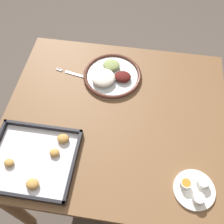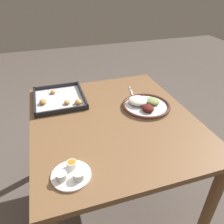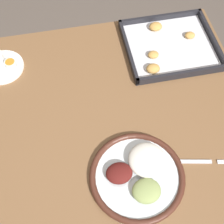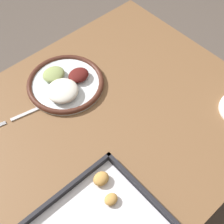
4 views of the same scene
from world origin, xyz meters
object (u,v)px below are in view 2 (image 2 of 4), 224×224
at_px(dinner_plate, 145,105).
at_px(fork, 132,94).
at_px(saucer_plate, 71,174).
at_px(baking_tray, 59,99).

xyz_separation_m(dinner_plate, fork, (0.17, 0.01, -0.01)).
distance_m(dinner_plate, fork, 0.18).
bearing_deg(saucer_plate, baking_tray, -1.97).
height_order(dinner_plate, baking_tray, dinner_plate).
height_order(saucer_plate, baking_tray, saucer_plate).
relative_size(dinner_plate, saucer_plate, 1.81).
bearing_deg(baking_tray, fork, -98.42).
xyz_separation_m(fork, baking_tray, (0.07, 0.48, 0.01)).
height_order(fork, baking_tray, baking_tray).
relative_size(dinner_plate, baking_tray, 0.83).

